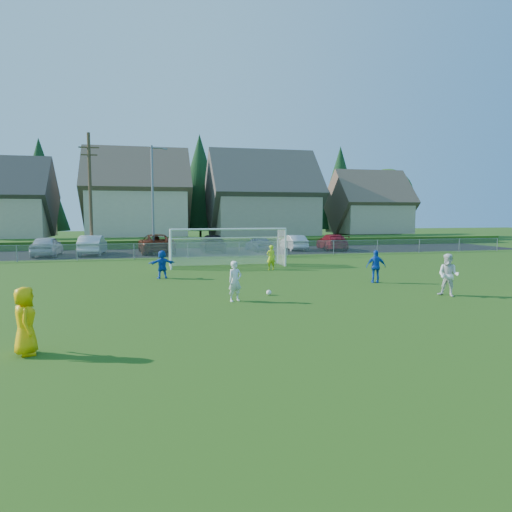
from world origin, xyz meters
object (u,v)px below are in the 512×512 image
object	(u,v)px
player_white_a	(235,281)
soccer_goal	(227,241)
car_e	(259,244)
car_c	(156,244)
player_blue_a	(376,266)
goalkeeper	(271,257)
car_g	(332,242)
player_blue_b	(162,264)
car_f	(294,243)
referee	(25,321)
player_white_b	(448,275)
car_a	(47,246)
soccer_ball	(269,293)
car_d	(212,243)
car_b	(93,245)

from	to	relation	value
player_white_a	soccer_goal	bearing A→B (deg)	61.44
car_e	car_c	bearing A→B (deg)	-5.24
player_blue_a	car_e	distance (m)	19.68
goalkeeper	car_g	size ratio (longest dim) A/B	0.30
player_blue_b	goalkeeper	bearing A→B (deg)	-169.42
player_blue_b	car_f	size ratio (longest dim) A/B	0.35
referee	player_white_a	bearing A→B (deg)	-62.15
player_blue_b	goalkeeper	world-z (taller)	goalkeeper
player_white_b	goalkeeper	world-z (taller)	player_white_b
car_g	player_blue_a	bearing A→B (deg)	80.73
player_blue_b	player_white_b	bearing A→B (deg)	136.99
player_blue_b	car_a	xyz separation A→B (m)	(-8.55, 14.86, 0.06)
soccer_ball	referee	distance (m)	10.21
referee	car_g	distance (m)	34.39
car_f	player_white_b	bearing A→B (deg)	87.87
goalkeeper	car_e	distance (m)	13.69
car_a	car_d	world-z (taller)	car_a
car_c	car_d	bearing A→B (deg)	-179.87
car_a	car_c	size ratio (longest dim) A/B	0.80
player_white_a	soccer_goal	size ratio (longest dim) A/B	0.21
player_white_a	car_e	size ratio (longest dim) A/B	0.40
car_d	player_white_a	bearing A→B (deg)	87.81
player_white_a	car_a	bearing A→B (deg)	96.68
car_e	soccer_goal	xyz separation A→B (m)	(-4.81, -10.90, 0.95)
soccer_ball	car_c	bearing A→B (deg)	100.81
car_f	car_e	bearing A→B (deg)	7.91
soccer_ball	player_blue_a	world-z (taller)	player_blue_a
player_white_a	car_f	xyz separation A→B (m)	(10.09, 23.14, -0.10)
car_a	car_e	world-z (taller)	car_a
car_b	car_c	distance (m)	5.16
referee	soccer_ball	bearing A→B (deg)	-64.10
player_white_a	car_e	distance (m)	23.63
soccer_ball	soccer_goal	world-z (taller)	soccer_goal
car_b	soccer_goal	world-z (taller)	soccer_goal
car_a	car_e	distance (m)	17.68
car_f	car_c	bearing A→B (deg)	2.56
car_a	player_white_a	bearing A→B (deg)	116.82
soccer_ball	car_e	world-z (taller)	car_e
referee	car_f	xyz separation A→B (m)	(16.34, 28.62, -0.14)
goalkeeper	car_f	size ratio (longest dim) A/B	0.36
car_d	car_e	distance (m)	4.17
player_white_a	car_b	bearing A→B (deg)	88.78
referee	player_blue_a	size ratio (longest dim) A/B	1.04
car_d	player_blue_a	bearing A→B (deg)	108.48
player_blue_a	car_d	xyz separation A→B (m)	(-5.28, 20.11, -0.05)
car_f	car_g	xyz separation A→B (m)	(3.57, -0.58, 0.05)
car_g	soccer_goal	xyz separation A→B (m)	(-11.92, -10.76, 0.88)
player_white_a	car_a	xyz separation A→B (m)	(-11.10, 21.96, 0.02)
player_blue_a	car_g	world-z (taller)	player_blue_a
soccer_ball	soccer_goal	bearing A→B (deg)	89.41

